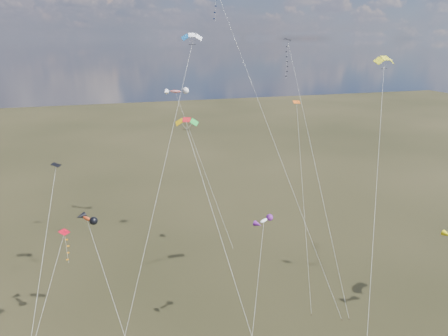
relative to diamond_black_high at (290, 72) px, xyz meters
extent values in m
cube|color=black|center=(-0.05, 1.30, 4.53)|extent=(1.36, 1.38, 0.34)
cylinder|color=silver|center=(0.35, -8.74, -12.16)|extent=(0.83, 20.10, 33.40)
cube|color=#332316|center=(0.76, -18.78, -28.80)|extent=(0.10, 0.10, 0.12)
cylinder|color=silver|center=(-5.46, -8.32, -8.75)|extent=(10.62, 20.68, 40.22)
cube|color=#332316|center=(-0.16, -18.64, -28.80)|extent=(0.10, 0.10, 0.12)
cube|color=black|center=(-31.39, -13.73, -7.17)|extent=(0.95, 0.98, 0.31)
cylinder|color=silver|center=(-33.83, -19.00, -18.01)|extent=(4.91, 10.58, 21.70)
cube|color=#AC0616|center=(-31.79, -11.41, -15.61)|extent=(1.27, 1.28, 0.30)
cylinder|color=silver|center=(-34.32, -15.27, -22.23)|extent=(5.10, 7.75, 13.26)
cube|color=orange|center=(0.05, -2.42, -3.98)|extent=(1.11, 1.08, 0.33)
cylinder|color=silver|center=(-1.66, -9.57, -16.42)|extent=(3.46, 14.33, 24.89)
cube|color=#332316|center=(-3.38, -16.72, -28.80)|extent=(0.10, 0.10, 0.12)
cylinder|color=silver|center=(-1.44, -23.95, -13.18)|extent=(14.24, 21.28, 31.36)
cylinder|color=silver|center=(-22.34, -15.71, -11.90)|extent=(12.60, 16.79, 33.92)
cylinder|color=silver|center=(-16.00, -22.45, -15.97)|extent=(5.05, 14.25, 25.78)
ellipsoid|color=#CB4219|center=(-29.40, -9.91, -14.98)|extent=(2.52, 2.97, 1.04)
cylinder|color=silver|center=(-27.62, -13.81, -21.92)|extent=(3.60, 7.84, 13.89)
ellipsoid|color=white|center=(-10.49, -17.04, -14.52)|extent=(2.39, 1.83, 0.76)
cylinder|color=silver|center=(-12.98, -21.50, -21.69)|extent=(5.02, 8.95, 14.35)
ellipsoid|color=red|center=(-14.45, 14.85, -4.04)|extent=(4.19, 2.86, 1.32)
cylinder|color=silver|center=(-11.16, 8.38, -16.45)|extent=(6.62, 12.97, 24.83)
cube|color=#332316|center=(-7.86, 1.91, -28.80)|extent=(0.10, 0.10, 0.12)
camera|label=1|loc=(-26.08, -54.33, 4.66)|focal=32.00mm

